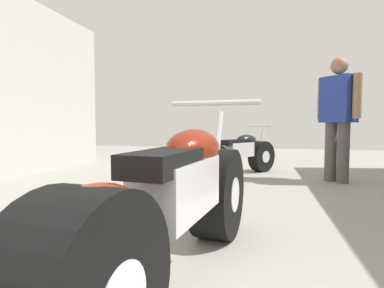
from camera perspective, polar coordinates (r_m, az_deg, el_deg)
The scene contains 4 objects.
ground_plane at distance 3.14m, azimuth 2.91°, elevation -11.83°, with size 16.00×16.00×0.00m, color gray.
motorcycle_maroon_cruiser at distance 1.63m, azimuth -2.95°, elevation -11.68°, with size 0.67×2.16×1.00m.
motorcycle_black_naked at distance 5.18m, azimuth 8.20°, elevation -1.91°, with size 1.17×1.52×0.82m.
mechanic_in_blue at distance 4.99m, azimuth 24.71°, elevation 5.21°, with size 0.53×0.62×1.77m.
Camera 1 is at (0.51, 0.35, 0.84)m, focal length 29.74 mm.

